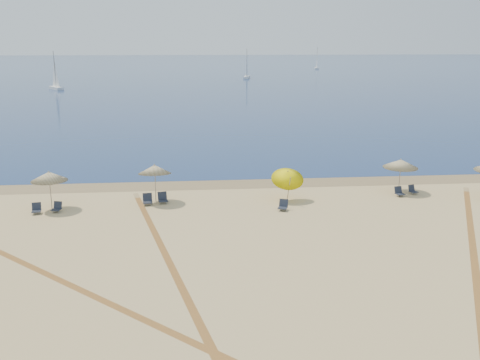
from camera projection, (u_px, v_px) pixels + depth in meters
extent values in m
plane|color=#0C2151|center=(197.00, 66.00, 231.97)|extent=(500.00, 500.00, 0.00)
plane|color=olive|center=(235.00, 183.00, 38.31)|extent=(500.00, 500.00, 0.00)
cylinder|color=gray|center=(51.00, 192.00, 32.19)|extent=(0.05, 0.05, 2.21)
cone|color=#F6EBC2|center=(49.00, 176.00, 31.95)|extent=(2.19, 2.19, 0.55)
sphere|color=gray|center=(49.00, 172.00, 31.87)|extent=(0.08, 0.08, 0.08)
cylinder|color=gray|center=(155.00, 184.00, 33.76)|extent=(0.05, 0.27, 2.29)
cone|color=#F6EBC2|center=(155.00, 169.00, 33.41)|extent=(2.11, 2.15, 0.75)
sphere|color=gray|center=(154.00, 165.00, 33.34)|extent=(0.08, 0.08, 0.08)
cylinder|color=gray|center=(289.00, 189.00, 33.48)|extent=(0.05, 1.03, 1.83)
cone|color=#F9E703|center=(288.00, 176.00, 33.69)|extent=(2.08, 2.09, 1.48)
sphere|color=gray|center=(288.00, 171.00, 33.62)|extent=(0.08, 0.08, 0.08)
cylinder|color=gray|center=(400.00, 177.00, 35.94)|extent=(0.05, 0.11, 2.12)
cone|color=#F6EBC2|center=(401.00, 164.00, 35.74)|extent=(2.34, 2.36, 0.62)
sphere|color=gray|center=(401.00, 159.00, 35.66)|extent=(0.08, 0.08, 0.08)
cube|color=black|center=(36.00, 211.00, 31.47)|extent=(0.60, 0.60, 0.05)
cube|color=black|center=(37.00, 206.00, 31.66)|extent=(0.55, 0.28, 0.47)
cylinder|color=#A5A5AD|center=(32.00, 214.00, 31.26)|extent=(0.02, 0.02, 0.17)
cylinder|color=#A5A5AD|center=(39.00, 213.00, 31.36)|extent=(0.02, 0.02, 0.17)
cube|color=black|center=(56.00, 210.00, 31.80)|extent=(0.61, 0.61, 0.05)
cube|color=black|center=(58.00, 205.00, 31.98)|extent=(0.53, 0.30, 0.45)
cylinder|color=#A5A5AD|center=(52.00, 212.00, 31.67)|extent=(0.02, 0.02, 0.16)
cylinder|color=#A5A5AD|center=(59.00, 212.00, 31.61)|extent=(0.02, 0.02, 0.16)
cube|color=black|center=(148.00, 202.00, 33.18)|extent=(0.64, 0.64, 0.05)
cube|color=black|center=(147.00, 197.00, 33.38)|extent=(0.60, 0.28, 0.52)
cylinder|color=#A5A5AD|center=(144.00, 205.00, 32.95)|extent=(0.03, 0.03, 0.19)
cylinder|color=#A5A5AD|center=(151.00, 204.00, 33.05)|extent=(0.03, 0.03, 0.19)
cube|color=black|center=(163.00, 201.00, 33.52)|extent=(0.68, 0.68, 0.05)
cube|color=black|center=(162.00, 196.00, 33.72)|extent=(0.60, 0.32, 0.51)
cylinder|color=#A5A5AD|center=(159.00, 203.00, 33.28)|extent=(0.02, 0.02, 0.19)
cylinder|color=#A5A5AD|center=(167.00, 203.00, 33.41)|extent=(0.02, 0.02, 0.19)
cube|color=black|center=(283.00, 208.00, 32.11)|extent=(0.69, 0.69, 0.05)
cube|color=black|center=(284.00, 203.00, 32.29)|extent=(0.57, 0.38, 0.48)
cylinder|color=#A5A5AD|center=(280.00, 210.00, 32.00)|extent=(0.02, 0.02, 0.18)
cylinder|color=#A5A5AD|center=(287.00, 210.00, 31.88)|extent=(0.02, 0.02, 0.18)
cube|color=black|center=(400.00, 194.00, 35.06)|extent=(0.61, 0.61, 0.05)
cube|color=black|center=(398.00, 190.00, 35.24)|extent=(0.54, 0.29, 0.46)
cylinder|color=#A5A5AD|center=(398.00, 196.00, 34.84)|extent=(0.02, 0.02, 0.17)
cylinder|color=#A5A5AD|center=(404.00, 196.00, 34.96)|extent=(0.02, 0.02, 0.17)
cube|color=black|center=(414.00, 192.00, 35.60)|extent=(0.63, 0.63, 0.04)
cube|color=black|center=(411.00, 188.00, 35.76)|extent=(0.52, 0.34, 0.43)
cylinder|color=#A5A5AD|center=(412.00, 194.00, 35.37)|extent=(0.02, 0.02, 0.16)
cylinder|color=#A5A5AD|center=(417.00, 193.00, 35.53)|extent=(0.02, 0.02, 0.16)
cube|color=white|center=(317.00, 68.00, 203.00)|extent=(2.40, 5.51, 0.58)
cylinder|color=gray|center=(317.00, 58.00, 202.04)|extent=(0.12, 0.12, 7.77)
cube|color=white|center=(247.00, 77.00, 150.11)|extent=(2.48, 5.69, 0.60)
cylinder|color=gray|center=(247.00, 63.00, 149.13)|extent=(0.12, 0.12, 8.03)
cube|color=white|center=(56.00, 88.00, 114.46)|extent=(4.10, 5.35, 0.60)
cylinder|color=gray|center=(55.00, 70.00, 113.48)|extent=(0.12, 0.12, 7.94)
plane|color=tan|center=(182.00, 289.00, 21.92)|extent=(33.55, 33.55, 0.00)
plane|color=tan|center=(177.00, 278.00, 22.93)|extent=(33.55, 33.55, 0.00)
plane|color=tan|center=(476.00, 271.00, 23.62)|extent=(37.50, 37.50, 0.00)
plane|color=tan|center=(475.00, 262.00, 24.61)|extent=(37.50, 37.50, 0.00)
plane|color=tan|center=(27.00, 265.00, 24.32)|extent=(39.59, 39.59, 0.00)
plane|color=tan|center=(14.00, 259.00, 24.98)|extent=(39.59, 39.59, 0.00)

